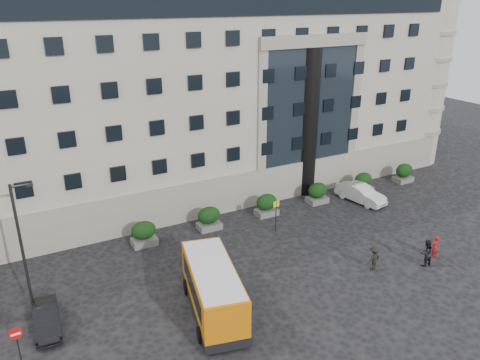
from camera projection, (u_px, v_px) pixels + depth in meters
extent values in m
plane|color=black|center=(244.00, 283.00, 29.48)|extent=(120.00, 120.00, 0.00)
cube|color=gray|center=(191.00, 80.00, 46.82)|extent=(44.00, 24.00, 18.00)
cylinder|color=black|center=(308.00, 123.00, 40.84)|extent=(1.80, 1.80, 13.00)
cube|color=#575755|center=(145.00, 241.00, 33.99)|extent=(1.80, 1.20, 0.50)
ellipsoid|color=black|center=(144.00, 230.00, 33.66)|extent=(1.80, 1.26, 1.34)
cube|color=#575755|center=(209.00, 226.00, 36.30)|extent=(1.80, 1.20, 0.50)
ellipsoid|color=black|center=(209.00, 215.00, 35.96)|extent=(1.80, 1.26, 1.34)
cube|color=#575755|center=(266.00, 212.00, 38.61)|extent=(1.80, 1.20, 0.50)
ellipsoid|color=black|center=(267.00, 202.00, 38.27)|extent=(1.80, 1.26, 1.34)
cube|color=#575755|center=(317.00, 200.00, 40.92)|extent=(1.80, 1.20, 0.50)
ellipsoid|color=black|center=(318.00, 190.00, 40.58)|extent=(1.80, 1.26, 1.34)
cube|color=#575755|center=(362.00, 189.00, 43.22)|extent=(1.80, 1.20, 0.50)
ellipsoid|color=black|center=(363.00, 180.00, 42.88)|extent=(1.80, 1.26, 1.34)
cube|color=#575755|center=(403.00, 179.00, 45.53)|extent=(1.80, 1.20, 0.50)
ellipsoid|color=black|center=(404.00, 170.00, 45.19)|extent=(1.80, 1.26, 1.34)
cylinder|color=#262628|center=(23.00, 253.00, 25.14)|extent=(0.16, 0.16, 8.00)
cylinder|color=#262628|center=(20.00, 186.00, 23.93)|extent=(0.90, 0.12, 0.12)
cube|color=black|center=(29.00, 185.00, 24.15)|extent=(0.35, 0.18, 0.14)
cylinder|color=#262628|center=(276.00, 217.00, 35.55)|extent=(0.08, 0.08, 2.50)
cube|color=yellow|center=(276.00, 204.00, 35.17)|extent=(0.50, 0.06, 0.45)
cylinder|color=#262628|center=(19.00, 348.00, 22.49)|extent=(0.08, 0.08, 2.20)
cylinder|color=red|center=(16.00, 334.00, 22.11)|extent=(0.64, 0.05, 0.64)
cube|color=white|center=(16.00, 334.00, 22.08)|extent=(0.45, 0.04, 0.10)
cube|color=#CC6909|center=(213.00, 287.00, 26.18)|extent=(3.89, 7.32, 2.33)
cube|color=black|center=(214.00, 305.00, 26.65)|extent=(3.94, 7.37, 0.55)
cube|color=black|center=(213.00, 283.00, 26.10)|extent=(3.61, 5.84, 1.04)
cube|color=silver|center=(213.00, 270.00, 25.77)|extent=(3.70, 6.95, 0.18)
cylinder|color=black|center=(200.00, 335.00, 24.36)|extent=(0.48, 0.94, 0.90)
cylinder|color=black|center=(244.00, 327.00, 24.95)|extent=(0.48, 0.94, 0.90)
cylinder|color=black|center=(186.00, 287.00, 28.35)|extent=(0.48, 0.94, 0.90)
cylinder|color=black|center=(225.00, 281.00, 28.94)|extent=(0.48, 0.94, 0.90)
cube|color=#9D140B|center=(12.00, 197.00, 37.85)|extent=(3.06, 4.26, 2.73)
cube|color=#9D140B|center=(10.00, 217.00, 35.53)|extent=(2.63, 2.08, 1.86)
cube|color=black|center=(8.00, 216.00, 34.72)|extent=(2.07, 0.42, 0.87)
cylinder|color=black|center=(29.00, 223.00, 36.30)|extent=(0.41, 0.95, 0.92)
cylinder|color=black|center=(0.00, 209.00, 38.69)|extent=(0.41, 0.95, 0.92)
cylinder|color=black|center=(31.00, 205.00, 39.46)|extent=(0.41, 0.95, 0.92)
imported|color=black|center=(46.00, 319.00, 25.29)|extent=(1.56, 3.86, 1.25)
imported|color=silver|center=(361.00, 193.00, 40.95)|extent=(2.47, 4.84, 1.52)
imported|color=#A51017|center=(435.00, 247.00, 32.16)|extent=(0.63, 0.45, 1.62)
imported|color=black|center=(426.00, 253.00, 31.14)|extent=(0.97, 0.78, 1.90)
imported|color=black|center=(374.00, 258.00, 30.71)|extent=(1.17, 0.77, 1.69)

